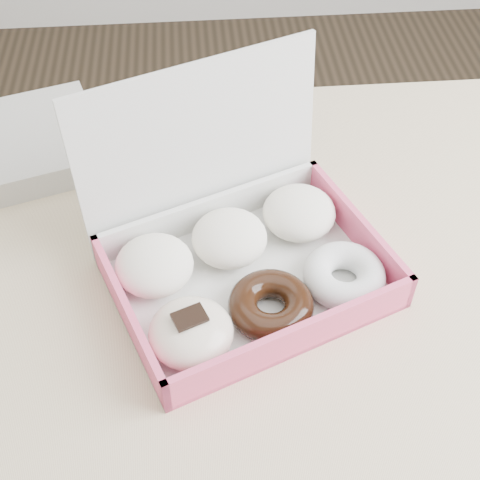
{
  "coord_description": "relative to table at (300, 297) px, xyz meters",
  "views": [
    {
      "loc": [
        -0.13,
        -0.58,
        1.43
      ],
      "look_at": [
        -0.09,
        -0.02,
        0.82
      ],
      "focal_mm": 50.0,
      "sensor_mm": 36.0,
      "label": 1
    }
  ],
  "objects": [
    {
      "name": "newspapers",
      "position": [
        -0.42,
        0.25,
        0.1
      ],
      "size": [
        0.32,
        0.28,
        0.04
      ],
      "primitive_type": "cube",
      "rotation": [
        0.0,
        0.0,
        0.3
      ],
      "color": "beige",
      "rests_on": "table"
    },
    {
      "name": "table",
      "position": [
        0.0,
        0.0,
        0.0
      ],
      "size": [
        1.2,
        0.8,
        0.75
      ],
      "color": "tan",
      "rests_on": "ground"
    },
    {
      "name": "donut_box",
      "position": [
        -0.09,
        -0.02,
        0.12
      ],
      "size": [
        0.41,
        0.38,
        0.25
      ],
      "rotation": [
        0.0,
        0.0,
        0.38
      ],
      "color": "silver",
      "rests_on": "table"
    }
  ]
}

